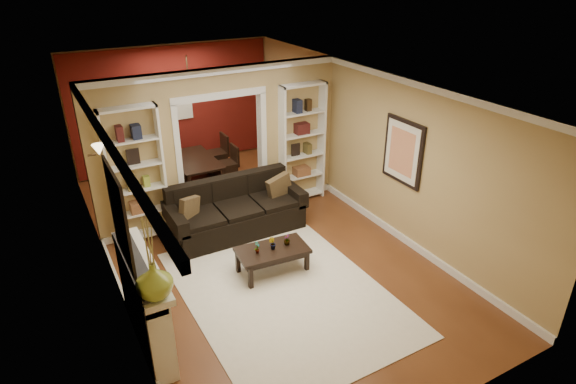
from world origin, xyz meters
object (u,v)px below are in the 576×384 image
sofa (236,208)px  dining_table (196,170)px  bookshelf_right (302,144)px  fireplace (147,303)px  coffee_table (273,260)px  bookshelf_left (136,176)px

sofa → dining_table: bearing=87.9°
dining_table → bookshelf_right: bearing=-138.8°
sofa → fireplace: (-2.01, -1.95, 0.13)m
bookshelf_right → dining_table: bearing=131.2°
coffee_table → dining_table: dining_table is taller
bookshelf_left → dining_table: 2.51m
fireplace → dining_table: bearing=64.0°
bookshelf_left → fireplace: 2.65m
coffee_table → fireplace: size_ratio=0.62×
bookshelf_left → bookshelf_right: same height
coffee_table → dining_table: bearing=93.3°
sofa → dining_table: (0.08, 2.34, -0.19)m
sofa → coffee_table: bearing=-90.5°
fireplace → bookshelf_left: bearing=78.0°
sofa → dining_table: 2.35m
sofa → bookshelf_right: bearing=19.6°
sofa → dining_table: sofa is taller
sofa → bookshelf_left: size_ratio=1.01×
dining_table → coffee_table: bearing=178.5°
bookshelf_right → dining_table: (-1.54, 1.76, -0.89)m
bookshelf_left → dining_table: bearing=48.6°
fireplace → sofa: bearing=44.1°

